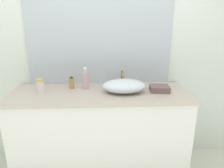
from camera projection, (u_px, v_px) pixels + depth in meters
name	position (u px, v px, depth m)	size (l,w,h in m)	color
bathroom_wall_rear	(98.00, 47.00, 2.15)	(6.00, 0.06, 2.60)	silver
vanity_counter	(101.00, 132.00, 2.07)	(1.74, 0.60, 0.91)	white
wall_mirror_panel	(100.00, 30.00, 2.06)	(1.53, 0.01, 1.13)	#B2BCC6
sink_basin	(124.00, 86.00, 1.91)	(0.42, 0.30, 0.12)	silver
faucet	(122.00, 77.00, 2.05)	(0.03, 0.15, 0.17)	olive
soap_dispenser	(85.00, 80.00, 2.00)	(0.06, 0.06, 0.22)	#D3A0AA
lotion_bottle	(40.00, 86.00, 1.90)	(0.07, 0.07, 0.13)	white
perfume_bottle	(72.00, 83.00, 2.02)	(0.05, 0.05, 0.12)	#B38648
folded_hand_towel	(159.00, 88.00, 1.94)	(0.18, 0.16, 0.05)	#6F5352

